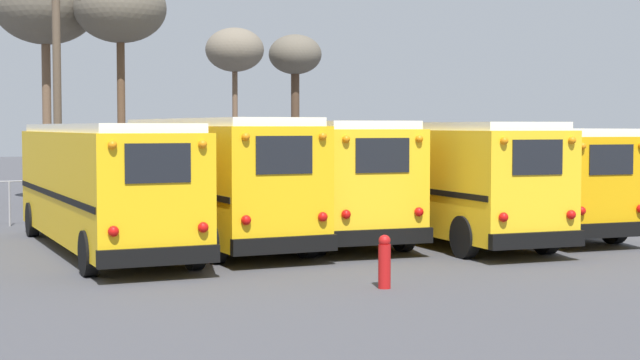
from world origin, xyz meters
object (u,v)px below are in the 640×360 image
object	(u,v)px
school_bus_0	(102,182)
school_bus_1	(213,177)
school_bus_3	(428,175)
bare_tree_2	(295,60)
school_bus_2	(309,174)
school_bus_4	(510,176)
bare_tree_0	(235,52)
fire_hydrant	(384,261)
utility_pole	(57,86)
bare_tree_3	(120,10)
bare_tree_1	(45,8)

from	to	relation	value
school_bus_0	school_bus_1	distance (m)	2.96
school_bus_3	bare_tree_2	bearing A→B (deg)	77.60
school_bus_2	bare_tree_2	distance (m)	22.73
school_bus_4	school_bus_1	bearing A→B (deg)	176.18
bare_tree_0	fire_hydrant	xyz separation A→B (m)	(-6.31, -28.34, -6.17)
utility_pole	bare_tree_0	world-z (taller)	utility_pole
school_bus_0	bare_tree_0	xyz separation A→B (m)	(10.20, 20.53, 4.97)
school_bus_3	utility_pole	world-z (taller)	utility_pole
utility_pole	bare_tree_2	distance (m)	16.14
bare_tree_0	bare_tree_3	size ratio (longest dim) A/B	0.86
utility_pole	school_bus_0	bearing A→B (deg)	-93.23
school_bus_1	bare_tree_1	world-z (taller)	bare_tree_1
bare_tree_3	fire_hydrant	xyz separation A→B (m)	(0.47, -22.00, -7.14)
school_bus_1	school_bus_4	bearing A→B (deg)	-3.82
school_bus_1	utility_pole	xyz separation A→B (m)	(-2.25, 12.03, 2.79)
utility_pole	bare_tree_1	distance (m)	5.25
school_bus_2	bare_tree_3	size ratio (longest dim) A/B	1.13
bare_tree_0	bare_tree_3	distance (m)	9.33
bare_tree_2	bare_tree_3	size ratio (longest dim) A/B	0.85
school_bus_3	bare_tree_2	distance (m)	23.32
school_bus_2	bare_tree_1	xyz separation A→B (m)	(-5.04, 15.56, 6.11)
utility_pole	bare_tree_1	world-z (taller)	bare_tree_1
bare_tree_3	school_bus_4	bearing A→B (deg)	-60.06
school_bus_3	utility_pole	bearing A→B (deg)	122.10
school_bus_4	utility_pole	distance (m)	17.05
bare_tree_0	bare_tree_2	distance (m)	3.70
school_bus_1	bare_tree_1	xyz separation A→B (m)	(-2.09, 16.10, 6.09)
bare_tree_2	bare_tree_3	world-z (taller)	bare_tree_3
bare_tree_1	school_bus_1	bearing A→B (deg)	-82.59
school_bus_0	fire_hydrant	bearing A→B (deg)	-63.49
school_bus_0	bare_tree_0	distance (m)	23.46
utility_pole	bare_tree_0	distance (m)	12.76
school_bus_1	bare_tree_0	distance (m)	22.09
school_bus_2	bare_tree_0	size ratio (longest dim) A/B	1.32
school_bus_1	bare_tree_3	bearing A→B (deg)	88.05
bare_tree_0	fire_hydrant	bearing A→B (deg)	-102.55
school_bus_0	fire_hydrant	world-z (taller)	school_bus_0
bare_tree_2	bare_tree_1	bearing A→B (deg)	-157.88
school_bus_2	school_bus_3	distance (m)	3.31
school_bus_1	bare_tree_2	xyz separation A→B (m)	(10.80, 21.34, 4.68)
school_bus_0	school_bus_4	bearing A→B (deg)	-1.65
school_bus_1	school_bus_3	size ratio (longest dim) A/B	0.89
bare_tree_2	school_bus_2	bearing A→B (deg)	-110.68
school_bus_2	school_bus_3	size ratio (longest dim) A/B	0.94
school_bus_0	fire_hydrant	distance (m)	8.81
school_bus_4	bare_tree_3	world-z (taller)	bare_tree_3
bare_tree_0	bare_tree_1	xyz separation A→B (m)	(-9.35, -4.17, 1.19)
bare_tree_0	bare_tree_3	xyz separation A→B (m)	(-6.78, -6.34, 0.97)
fire_hydrant	school_bus_1	bearing A→B (deg)	96.71
bare_tree_0	bare_tree_3	world-z (taller)	bare_tree_3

